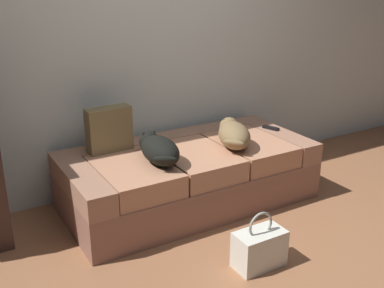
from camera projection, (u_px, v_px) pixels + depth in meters
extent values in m
plane|color=#986240|center=(272.00, 268.00, 2.91)|extent=(10.00, 10.00, 0.00)
cube|color=silver|center=(152.00, 18.00, 3.74)|extent=(6.40, 0.10, 2.80)
cube|color=#906150|center=(189.00, 185.00, 3.70)|extent=(1.94, 0.93, 0.30)
cube|color=#A6755C|center=(80.00, 182.00, 3.21)|extent=(0.20, 0.93, 0.16)
cube|color=#A6755C|center=(275.00, 139.00, 4.04)|extent=(0.20, 0.93, 0.16)
cube|color=#A6755C|center=(167.00, 144.00, 3.92)|extent=(1.54, 0.20, 0.16)
cube|color=tan|center=(134.00, 176.00, 3.30)|extent=(0.50, 0.71, 0.16)
cube|color=tan|center=(195.00, 162.00, 3.54)|extent=(0.50, 0.71, 0.16)
cube|color=tan|center=(249.00, 150.00, 3.79)|extent=(0.50, 0.71, 0.16)
ellipsoid|color=black|center=(160.00, 150.00, 3.28)|extent=(0.26, 0.43, 0.19)
sphere|color=black|center=(149.00, 141.00, 3.45)|extent=(0.16, 0.16, 0.16)
ellipsoid|color=black|center=(146.00, 140.00, 3.51)|extent=(0.06, 0.09, 0.05)
cone|color=black|center=(144.00, 135.00, 3.41)|extent=(0.04, 0.04, 0.05)
cone|color=black|center=(154.00, 133.00, 3.44)|extent=(0.04, 0.04, 0.05)
ellipsoid|color=black|center=(165.00, 159.00, 3.10)|extent=(0.16, 0.13, 0.05)
ellipsoid|color=olive|center=(234.00, 135.00, 3.59)|extent=(0.38, 0.48, 0.19)
sphere|color=olive|center=(229.00, 127.00, 3.77)|extent=(0.16, 0.16, 0.16)
ellipsoid|color=#4D3E29|center=(227.00, 125.00, 3.84)|extent=(0.09, 0.11, 0.05)
cone|color=#4D3E29|center=(224.00, 120.00, 3.75)|extent=(0.04, 0.04, 0.05)
cone|color=#4D3E29|center=(234.00, 120.00, 3.76)|extent=(0.04, 0.04, 0.05)
ellipsoid|color=olive|center=(233.00, 143.00, 3.40)|extent=(0.14, 0.16, 0.05)
cube|color=black|center=(271.00, 128.00, 4.03)|extent=(0.09, 0.16, 0.02)
cube|color=brown|center=(109.00, 129.00, 3.49)|extent=(0.34, 0.13, 0.34)
cube|color=silver|center=(259.00, 249.00, 2.89)|extent=(0.32, 0.18, 0.24)
torus|color=#9F9F94|center=(261.00, 225.00, 2.83)|extent=(0.18, 0.02, 0.18)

